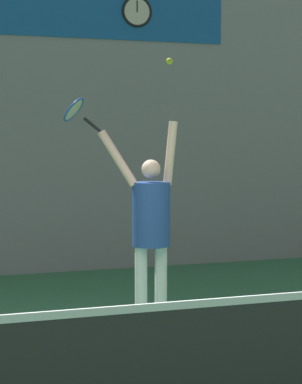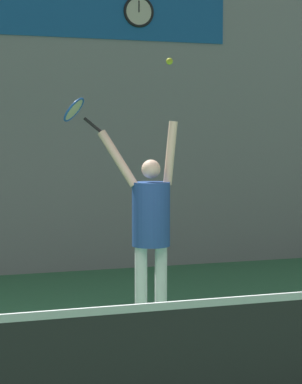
% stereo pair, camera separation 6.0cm
% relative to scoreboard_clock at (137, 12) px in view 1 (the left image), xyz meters
% --- Properties ---
extents(back_wall, '(18.00, 0.10, 5.00)m').
position_rel_scoreboard_clock_xyz_m(back_wall, '(-1.57, 0.08, -1.35)').
color(back_wall, gray).
rests_on(back_wall, ground_plane).
extents(sponsor_banner, '(5.85, 0.02, 0.84)m').
position_rel_scoreboard_clock_xyz_m(sponsor_banner, '(-1.57, 0.02, -0.00)').
color(sponsor_banner, '#195B9E').
extents(scoreboard_clock, '(0.47, 0.04, 0.47)m').
position_rel_scoreboard_clock_xyz_m(scoreboard_clock, '(0.00, 0.00, 0.00)').
color(scoreboard_clock, beige).
extents(court_net, '(7.28, 0.07, 1.06)m').
position_rel_scoreboard_clock_xyz_m(court_net, '(-1.57, -6.02, -3.35)').
color(court_net, '#333333').
rests_on(court_net, ground_plane).
extents(tennis_player, '(0.82, 0.49, 2.15)m').
position_rel_scoreboard_clock_xyz_m(tennis_player, '(-0.82, -3.20, -2.74)').
color(tennis_player, white).
rests_on(tennis_player, ground_plane).
extents(tennis_racket, '(0.45, 0.38, 0.38)m').
position_rel_scoreboard_clock_xyz_m(tennis_racket, '(-1.53, -2.82, -1.59)').
color(tennis_racket, black).
extents(tennis_ball, '(0.07, 0.07, 0.07)m').
position_rel_scoreboard_clock_xyz_m(tennis_ball, '(-0.64, -3.26, -1.09)').
color(tennis_ball, '#CCDB2D').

